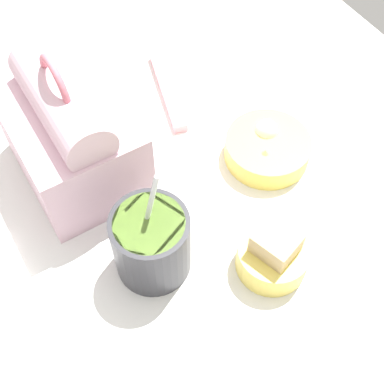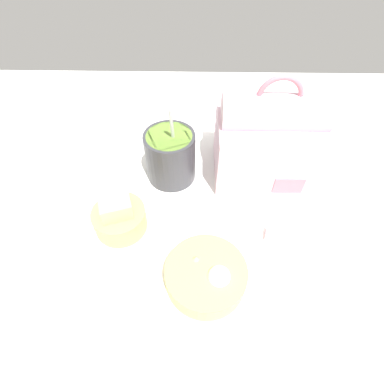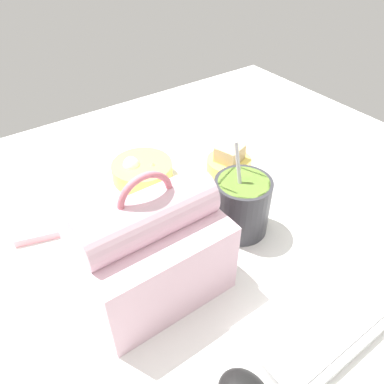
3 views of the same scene
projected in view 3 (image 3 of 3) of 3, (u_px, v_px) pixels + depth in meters
The scene contains 7 objects.
desk_surface at pixel (182, 226), 75.56cm from camera, with size 140.00×110.00×2.00cm.
keyboard at pixel (340, 304), 59.20cm from camera, with size 34.29×13.25×2.10cm.
lunch_bag at pixel (151, 250), 57.97cm from camera, with size 21.84×16.54×23.30cm.
soup_cup at pixel (241, 204), 70.27cm from camera, with size 10.69×10.69×18.95cm.
bento_bowl_sandwich at pixel (229, 165), 85.04cm from camera, with size 10.17×10.17×8.16cm.
bento_bowl_snacks at pixel (142, 170), 85.16cm from camera, with size 13.81×13.81×5.78cm.
chopstick_case at pixel (67, 229), 72.48cm from camera, with size 19.02×7.53×1.60cm.
Camera 3 is at (29.73, 45.15, 54.28)cm, focal length 35.00 mm.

